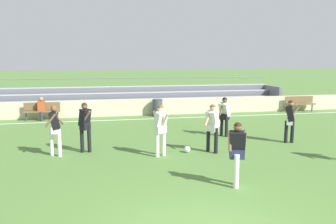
{
  "coord_description": "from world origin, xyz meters",
  "views": [
    {
      "loc": [
        -1.83,
        -5.7,
        3.26
      ],
      "look_at": [
        0.75,
        7.21,
        1.17
      ],
      "focal_mm": 37.48,
      "sensor_mm": 36.0,
      "label": 1
    }
  ],
  "objects_px": {
    "player_dark_on_ball": "(85,123)",
    "soccer_ball": "(187,149)",
    "bleacher_stand": "(118,98)",
    "player_dark_overlapping": "(237,149)",
    "player_white_deep_cover": "(224,113)",
    "player_dark_wide_left": "(290,118)",
    "player_dark_challenging": "(55,126)",
    "bench_near_bin": "(42,110)",
    "trash_bin": "(157,108)",
    "player_white_trailing_run": "(160,126)",
    "bench_far_left": "(300,102)",
    "spectator_seated": "(41,107)",
    "player_white_wide_right": "(212,124)"
  },
  "relations": [
    {
      "from": "player_dark_wide_left",
      "to": "player_dark_on_ball",
      "type": "bearing_deg",
      "value": 178.98
    },
    {
      "from": "player_dark_wide_left",
      "to": "soccer_ball",
      "type": "relative_size",
      "value": 7.44
    },
    {
      "from": "player_white_deep_cover",
      "to": "player_dark_challenging",
      "type": "distance_m",
      "value": 6.71
    },
    {
      "from": "bleacher_stand",
      "to": "player_dark_challenging",
      "type": "bearing_deg",
      "value": -105.14
    },
    {
      "from": "soccer_ball",
      "to": "spectator_seated",
      "type": "bearing_deg",
      "value": 128.03
    },
    {
      "from": "trash_bin",
      "to": "player_dark_challenging",
      "type": "xyz_separation_m",
      "value": [
        -4.61,
        -7.07,
        0.54
      ]
    },
    {
      "from": "bleacher_stand",
      "to": "player_white_deep_cover",
      "type": "bearing_deg",
      "value": -64.37
    },
    {
      "from": "player_white_deep_cover",
      "to": "player_dark_on_ball",
      "type": "bearing_deg",
      "value": -165.64
    },
    {
      "from": "bleacher_stand",
      "to": "player_dark_overlapping",
      "type": "relative_size",
      "value": 12.38
    },
    {
      "from": "bleacher_stand",
      "to": "bench_far_left",
      "type": "bearing_deg",
      "value": -13.84
    },
    {
      "from": "bench_far_left",
      "to": "bench_near_bin",
      "type": "distance_m",
      "value": 14.76
    },
    {
      "from": "player_dark_overlapping",
      "to": "player_dark_challenging",
      "type": "height_order",
      "value": "player_dark_challenging"
    },
    {
      "from": "player_dark_on_ball",
      "to": "soccer_ball",
      "type": "xyz_separation_m",
      "value": [
        3.41,
        -0.73,
        -0.92
      ]
    },
    {
      "from": "player_dark_overlapping",
      "to": "player_dark_wide_left",
      "type": "relative_size",
      "value": 1.01
    },
    {
      "from": "trash_bin",
      "to": "spectator_seated",
      "type": "relative_size",
      "value": 0.78
    },
    {
      "from": "bench_near_bin",
      "to": "trash_bin",
      "type": "height_order",
      "value": "trash_bin"
    },
    {
      "from": "player_dark_overlapping",
      "to": "player_dark_on_ball",
      "type": "height_order",
      "value": "player_dark_on_ball"
    },
    {
      "from": "player_white_deep_cover",
      "to": "bleacher_stand",
      "type": "bearing_deg",
      "value": 115.63
    },
    {
      "from": "player_white_trailing_run",
      "to": "player_dark_wide_left",
      "type": "relative_size",
      "value": 1.05
    },
    {
      "from": "bench_near_bin",
      "to": "player_dark_overlapping",
      "type": "xyz_separation_m",
      "value": [
        6.26,
        -10.89,
        0.44
      ]
    },
    {
      "from": "player_white_trailing_run",
      "to": "player_dark_challenging",
      "type": "distance_m",
      "value": 3.47
    },
    {
      "from": "player_dark_challenging",
      "to": "soccer_ball",
      "type": "distance_m",
      "value": 4.49
    },
    {
      "from": "trash_bin",
      "to": "spectator_seated",
      "type": "bearing_deg",
      "value": -179.24
    },
    {
      "from": "bench_far_left",
      "to": "player_dark_wide_left",
      "type": "distance_m",
      "value": 8.45
    },
    {
      "from": "trash_bin",
      "to": "player_white_trailing_run",
      "type": "bearing_deg",
      "value": -98.86
    },
    {
      "from": "player_dark_on_ball",
      "to": "trash_bin",
      "type": "bearing_deg",
      "value": 61.78
    },
    {
      "from": "player_dark_wide_left",
      "to": "player_dark_challenging",
      "type": "distance_m",
      "value": 8.54
    },
    {
      "from": "bench_near_bin",
      "to": "player_white_trailing_run",
      "type": "height_order",
      "value": "player_white_trailing_run"
    },
    {
      "from": "bench_far_left",
      "to": "bench_near_bin",
      "type": "height_order",
      "value": "same"
    },
    {
      "from": "trash_bin",
      "to": "player_white_wide_right",
      "type": "xyz_separation_m",
      "value": [
        0.61,
        -7.66,
        0.52
      ]
    },
    {
      "from": "player_white_deep_cover",
      "to": "soccer_ball",
      "type": "height_order",
      "value": "player_white_deep_cover"
    },
    {
      "from": "player_dark_wide_left",
      "to": "player_dark_challenging",
      "type": "height_order",
      "value": "player_dark_challenging"
    },
    {
      "from": "trash_bin",
      "to": "player_dark_challenging",
      "type": "relative_size",
      "value": 0.55
    },
    {
      "from": "bench_far_left",
      "to": "trash_bin",
      "type": "height_order",
      "value": "trash_bin"
    },
    {
      "from": "player_white_wide_right",
      "to": "player_white_deep_cover",
      "type": "xyz_separation_m",
      "value": [
        1.27,
        2.27,
        -0.03
      ]
    },
    {
      "from": "player_dark_challenging",
      "to": "trash_bin",
      "type": "bearing_deg",
      "value": 56.88
    },
    {
      "from": "player_dark_overlapping",
      "to": "soccer_ball",
      "type": "height_order",
      "value": "player_dark_overlapping"
    },
    {
      "from": "trash_bin",
      "to": "player_white_deep_cover",
      "type": "xyz_separation_m",
      "value": [
        1.88,
        -5.39,
        0.49
      ]
    },
    {
      "from": "player_white_wide_right",
      "to": "player_white_trailing_run",
      "type": "bearing_deg",
      "value": -175.78
    },
    {
      "from": "bleacher_stand",
      "to": "bench_near_bin",
      "type": "xyz_separation_m",
      "value": [
        -4.09,
        -2.63,
        -0.22
      ]
    },
    {
      "from": "player_white_trailing_run",
      "to": "player_white_deep_cover",
      "type": "xyz_separation_m",
      "value": [
        3.1,
        2.4,
        -0.06
      ]
    },
    {
      "from": "bench_far_left",
      "to": "spectator_seated",
      "type": "height_order",
      "value": "spectator_seated"
    },
    {
      "from": "player_white_deep_cover",
      "to": "player_white_wide_right",
      "type": "bearing_deg",
      "value": -119.31
    },
    {
      "from": "bench_near_bin",
      "to": "player_white_wide_right",
      "type": "relative_size",
      "value": 1.08
    },
    {
      "from": "bench_near_bin",
      "to": "player_dark_wide_left",
      "type": "relative_size",
      "value": 1.1
    },
    {
      "from": "player_white_trailing_run",
      "to": "soccer_ball",
      "type": "bearing_deg",
      "value": 14.77
    },
    {
      "from": "trash_bin",
      "to": "bleacher_stand",
      "type": "bearing_deg",
      "value": 126.61
    },
    {
      "from": "player_white_trailing_run",
      "to": "player_dark_challenging",
      "type": "xyz_separation_m",
      "value": [
        -3.4,
        0.72,
        -0.01
      ]
    },
    {
      "from": "player_white_wide_right",
      "to": "player_white_trailing_run",
      "type": "distance_m",
      "value": 1.83
    },
    {
      "from": "bench_near_bin",
      "to": "player_dark_challenging",
      "type": "height_order",
      "value": "player_dark_challenging"
    }
  ]
}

